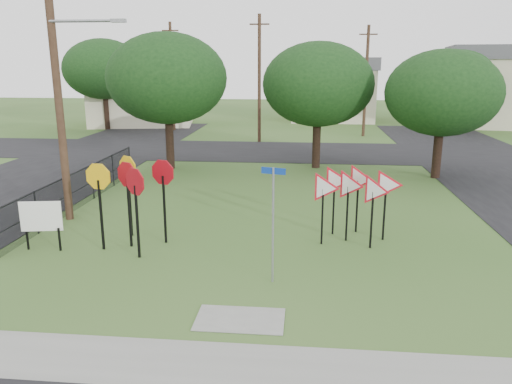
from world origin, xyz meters
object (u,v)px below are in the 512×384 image
street_name_sign (273,218)px  info_board (41,218)px  yield_sign_cluster (354,188)px  stop_sign_cluster (131,184)px

street_name_sign → info_board: 7.43m
info_board → yield_sign_cluster: bearing=11.3°
stop_sign_cluster → info_board: bearing=-166.6°
stop_sign_cluster → yield_sign_cluster: 7.03m
stop_sign_cluster → yield_sign_cluster: bearing=10.4°
street_name_sign → stop_sign_cluster: bearing=153.5°
info_board → stop_sign_cluster: bearing=13.4°
street_name_sign → yield_sign_cluster: size_ratio=1.01×
yield_sign_cluster → info_board: (-9.58, -1.91, -0.72)m
street_name_sign → info_board: size_ratio=1.97×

